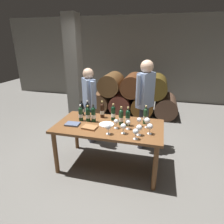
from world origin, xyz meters
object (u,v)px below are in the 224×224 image
Objects in this scene: wine_bottle_2 at (88,114)px; wine_glass_2 at (147,121)px; wine_glass_5 at (128,123)px; wine_bottle_9 at (93,114)px; leather_ledger at (90,127)px; wine_bottle_3 at (145,116)px; wine_bottle_6 at (121,117)px; wine_glass_4 at (150,127)px; wine_glass_1 at (116,122)px; wine_bottle_7 at (81,114)px; wine_glass_8 at (136,132)px; sommelier_presenting at (145,97)px; wine_bottle_1 at (128,118)px; taster_seated_left at (89,100)px; dining_table at (109,130)px; wine_bottle_0 at (88,109)px; wine_glass_0 at (139,128)px; wine_glass_3 at (123,127)px; tasting_notebook at (73,124)px; wine_bottle_8 at (113,113)px; wine_bottle_5 at (102,110)px; wine_glass_7 at (139,120)px; wine_bottle_4 at (82,109)px.

wine_glass_2 is at bearing -0.59° from wine_bottle_2.
wine_bottle_9 is at bearing 167.21° from wine_glass_5.
wine_glass_5 is at bearing 18.80° from leather_ledger.
wine_bottle_6 is (-0.37, -0.14, -0.00)m from wine_bottle_3.
wine_bottle_9 reaches higher than wine_glass_4.
wine_bottle_7 is at bearing 167.05° from wine_glass_1.
wine_glass_8 is 1.11m from sommelier_presenting.
wine_bottle_1 is at bearing -0.71° from wine_bottle_9.
taster_seated_left is at bearing 140.04° from wine_bottle_6.
dining_table is 6.12× the size of wine_bottle_7.
wine_bottle_0 reaches higher than wine_glass_4.
wine_glass_0 is 0.73× the size of leather_ledger.
wine_glass_0 is 0.23m from wine_glass_3.
wine_bottle_9 is 1.35× the size of tasting_notebook.
wine_bottle_6 reaches higher than wine_bottle_9.
wine_glass_5 is at bearing -155.30° from wine_glass_2.
wine_bottle_0 is 0.49m from wine_bottle_8.
wine_bottle_5 is 1.09× the size of wine_bottle_7.
wine_glass_3 is (0.26, -0.45, -0.02)m from wine_bottle_8.
wine_bottle_2 is at bearing 163.70° from wine_glass_1.
wine_glass_0 is at bearing -23.87° from dining_table.
wine_bottle_3 is at bearing -83.21° from sommelier_presenting.
leather_ledger is (0.12, -0.26, -0.11)m from wine_bottle_2.
wine_bottle_2 is 1.88× the size of wine_glass_7.
wine_bottle_0 is 1.74× the size of wine_glass_2.
wine_bottle_5 is at bearing 164.03° from wine_glass_2.
wine_bottle_7 reaches higher than wine_glass_4.
wine_bottle_7 is at bearing 159.34° from wine_glass_3.
leather_ledger is at bearing -160.45° from wine_glass_7.
wine_bottle_1 is 1.93× the size of wine_glass_0.
wine_bottle_2 is 0.96× the size of wine_bottle_8.
wine_glass_7 is at bearing -12.83° from wine_bottle_0.
wine_glass_8 reaches higher than wine_glass_1.
wine_bottle_4 is 0.61m from wine_bottle_8.
dining_table is 0.33m from leather_ledger.
wine_glass_5 is at bearing -23.99° from wine_bottle_0.
wine_glass_0 and wine_glass_4 have the same top height.
wine_bottle_0 is 0.96m from wine_glass_7.
wine_glass_2 reaches higher than dining_table.
wine_bottle_4 is 1.70× the size of wine_glass_4.
wine_bottle_8 reaches higher than wine_glass_7.
wine_glass_0 is at bearing 4.13° from leather_ledger.
wine_bottle_5 reaches higher than wine_glass_4.
wine_glass_5 is at bearing -76.95° from wine_bottle_1.
wine_bottle_1 reaches higher than wine_bottle_7.
wine_bottle_8 is at bearing 137.45° from wine_bottle_6.
leather_ledger is (0.25, -0.25, -0.11)m from wine_bottle_7.
wine_glass_2 is at bearing -0.82° from wine_bottle_1.
wine_bottle_7 is at bearing 156.90° from wine_glass_8.
tasting_notebook is (-0.84, 0.09, -0.10)m from wine_glass_3.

